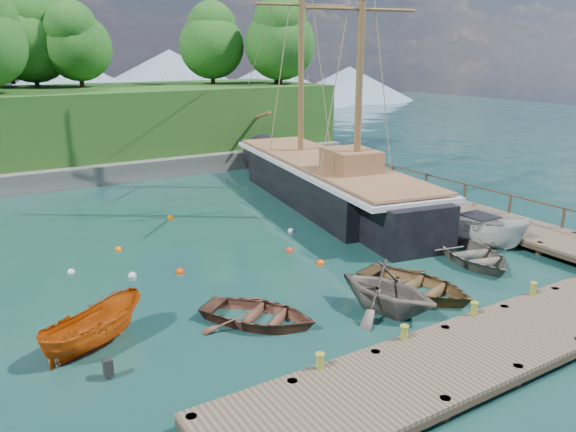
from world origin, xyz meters
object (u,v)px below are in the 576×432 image
object	(u,v)px
rowboat_2	(415,294)
motorboat_orange	(95,347)
rowboat_1	(386,311)
rowboat_0	(259,323)
cabin_boat_white	(477,245)
schooner	(325,185)
rowboat_3	(472,262)

from	to	relation	value
rowboat_2	motorboat_orange	size ratio (longest dim) A/B	1.22
rowboat_1	motorboat_orange	distance (m)	9.65
rowboat_0	cabin_boat_white	size ratio (longest dim) A/B	0.88
rowboat_1	schooner	xyz separation A→B (m)	(6.77, 13.18, 1.08)
rowboat_2	cabin_boat_white	size ratio (longest dim) A/B	1.00
cabin_boat_white	rowboat_3	bearing A→B (deg)	-168.37
schooner	cabin_boat_white	bearing A→B (deg)	-71.20
motorboat_orange	cabin_boat_white	distance (m)	17.54
cabin_boat_white	schooner	world-z (taller)	schooner
rowboat_2	cabin_boat_white	xyz separation A→B (m)	(6.41, 2.56, 0.00)
rowboat_0	rowboat_2	xyz separation A→B (m)	(6.09, -1.04, 0.00)
rowboat_3	schooner	xyz separation A→B (m)	(0.39, 11.48, 1.08)
rowboat_0	rowboat_3	size ratio (longest dim) A/B	0.89
rowboat_2	rowboat_3	distance (m)	4.62
cabin_boat_white	motorboat_orange	bearing A→B (deg)	156.74
rowboat_1	motorboat_orange	xyz separation A→B (m)	(-9.22, 2.86, 0.00)
rowboat_1	rowboat_0	bearing A→B (deg)	144.06
rowboat_0	rowboat_1	bearing A→B (deg)	-58.03
rowboat_2	rowboat_3	size ratio (longest dim) A/B	1.01
rowboat_1	rowboat_3	bearing A→B (deg)	-0.24
motorboat_orange	rowboat_1	bearing A→B (deg)	-133.53
rowboat_3	schooner	bearing A→B (deg)	103.85
motorboat_orange	schooner	size ratio (longest dim) A/B	0.14
rowboat_2	cabin_boat_white	distance (m)	6.91
cabin_boat_white	schooner	bearing A→B (deg)	74.73
rowboat_1	rowboat_2	bearing A→B (deg)	0.65
rowboat_0	rowboat_3	bearing A→B (deg)	-36.64
cabin_boat_white	schooner	distance (m)	10.26
rowboat_0	cabin_boat_white	world-z (taller)	cabin_boat_white
motorboat_orange	schooner	bearing A→B (deg)	-83.44
rowboat_0	schooner	distance (m)	15.99
rowboat_1	cabin_boat_white	size ratio (longest dim) A/B	0.83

